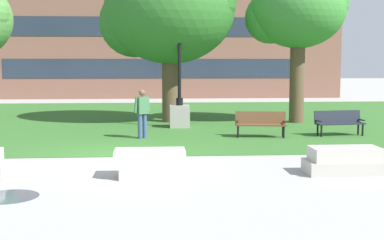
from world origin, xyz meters
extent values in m
plane|color=#A3A09B|center=(0.00, 0.00, 0.00)|extent=(140.00, 140.00, 0.00)
cube|color=#336628|center=(0.00, 10.00, 0.01)|extent=(40.00, 20.00, 0.02)
cube|color=#BCB7B2|center=(1.27, -2.62, 0.16)|extent=(1.80, 0.90, 0.32)
cube|color=beige|center=(1.07, -2.62, 0.48)|extent=(1.66, 0.83, 0.32)
cube|color=#B2ADA3|center=(5.72, -2.59, 0.16)|extent=(1.80, 0.90, 0.32)
cube|color=#BBB6AB|center=(5.78, -2.59, 0.48)|extent=(1.66, 0.83, 0.32)
cylinder|color=#47515B|center=(-1.76, -4.32, 0.00)|extent=(1.23, 1.23, 0.01)
cube|color=#1E232D|center=(7.90, 3.74, 0.46)|extent=(1.84, 0.66, 0.05)
cube|color=#1E232D|center=(7.87, 3.99, 0.69)|extent=(1.80, 0.35, 0.46)
cube|color=black|center=(7.07, 3.63, 0.58)|extent=(0.11, 0.40, 0.04)
cube|color=black|center=(8.73, 3.84, 0.58)|extent=(0.11, 0.40, 0.04)
cylinder|color=black|center=(7.13, 3.48, 0.23)|extent=(0.07, 0.07, 0.41)
cylinder|color=black|center=(8.72, 3.68, 0.23)|extent=(0.07, 0.07, 0.41)
cylinder|color=black|center=(7.09, 3.80, 0.23)|extent=(0.07, 0.07, 0.41)
cylinder|color=black|center=(8.68, 4.00, 0.23)|extent=(0.07, 0.07, 0.41)
cube|color=brown|center=(4.95, 3.55, 0.46)|extent=(1.85, 0.70, 0.05)
cube|color=brown|center=(4.98, 3.80, 0.69)|extent=(1.80, 0.39, 0.46)
cube|color=black|center=(4.12, 3.67, 0.58)|extent=(0.12, 0.40, 0.04)
cube|color=black|center=(5.78, 3.42, 0.58)|extent=(0.12, 0.40, 0.04)
cylinder|color=black|center=(4.13, 3.51, 0.23)|extent=(0.07, 0.07, 0.41)
cylinder|color=black|center=(5.71, 3.27, 0.23)|extent=(0.07, 0.07, 0.41)
cylinder|color=black|center=(4.18, 3.83, 0.23)|extent=(0.07, 0.07, 0.41)
cylinder|color=black|center=(5.76, 3.59, 0.23)|extent=(0.07, 0.07, 0.41)
cube|color=gray|center=(2.22, 6.70, 0.47)|extent=(0.80, 0.80, 0.90)
cylinder|color=black|center=(2.22, 6.70, 1.07)|extent=(0.28, 0.28, 0.30)
cylinder|color=black|center=(2.22, 6.70, 2.76)|extent=(0.14, 0.14, 3.69)
cube|color=black|center=(2.22, 6.70, 4.51)|extent=(1.10, 0.08, 0.08)
ellipsoid|color=white|center=(1.67, 6.70, 4.75)|extent=(0.22, 0.22, 0.36)
cone|color=black|center=(1.67, 6.70, 4.94)|extent=(0.20, 0.20, 0.13)
ellipsoid|color=white|center=(2.77, 6.70, 4.75)|extent=(0.22, 0.22, 0.36)
cone|color=black|center=(2.77, 6.70, 4.94)|extent=(0.20, 0.20, 0.13)
cylinder|color=brown|center=(7.47, 8.14, 1.96)|extent=(0.65, 0.65, 3.87)
ellipsoid|color=#387F33|center=(7.47, 8.14, 5.03)|extent=(4.13, 4.13, 3.51)
sphere|color=#387F33|center=(6.33, 8.55, 4.62)|extent=(2.27, 2.27, 2.27)
sphere|color=#387F33|center=(8.50, 7.72, 5.24)|extent=(2.06, 2.06, 2.06)
cylinder|color=brown|center=(1.90, 8.77, 1.74)|extent=(0.73, 0.73, 3.44)
ellipsoid|color=#2D6B28|center=(1.90, 8.77, 5.03)|extent=(5.73, 5.73, 4.87)
sphere|color=#2D6B28|center=(0.33, 9.34, 4.46)|extent=(3.15, 3.15, 3.15)
sphere|color=#2D6B28|center=(3.33, 8.20, 5.32)|extent=(2.87, 2.87, 2.87)
cylinder|color=#384C7A|center=(0.68, 3.54, 0.45)|extent=(0.15, 0.15, 0.86)
cylinder|color=#384C7A|center=(0.84, 3.66, 0.45)|extent=(0.15, 0.15, 0.86)
cube|color=#3D7047|center=(0.76, 3.60, 1.18)|extent=(0.46, 0.43, 0.60)
cylinder|color=#3D7047|center=(0.55, 3.48, 1.21)|extent=(0.19, 0.18, 0.56)
cylinder|color=#3D7047|center=(0.97, 3.72, 1.21)|extent=(0.19, 0.18, 0.56)
sphere|color=brown|center=(0.76, 3.60, 1.62)|extent=(0.22, 0.22, 0.22)
cube|color=brown|center=(0.97, 24.50, 5.68)|extent=(28.20, 1.00, 11.36)
cube|color=#232D3D|center=(0.97, 23.98, 2.20)|extent=(21.15, 0.03, 1.40)
cube|color=#232D3D|center=(0.97, 23.98, 5.20)|extent=(21.15, 0.03, 1.40)
camera|label=1|loc=(1.19, -15.03, 2.69)|focal=50.00mm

